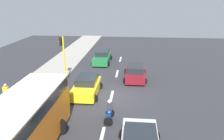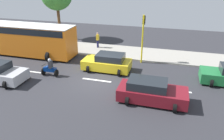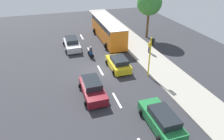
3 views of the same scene
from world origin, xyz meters
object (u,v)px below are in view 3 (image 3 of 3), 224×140
object	(u,v)px
motorcycle	(91,52)
street_tree_center	(149,3)
car_maroon	(93,89)
city_bus	(108,29)
car_silver	(72,44)
pedestrian_near_signal	(150,46)
car_green	(161,119)
traffic_light_corner	(151,52)
car_yellow_cab	(118,63)

from	to	relation	value
motorcycle	street_tree_center	xyz separation A→B (m)	(10.42, 4.65, 4.84)
car_maroon	motorcycle	world-z (taller)	motorcycle
city_bus	car_maroon	bearing A→B (deg)	-112.23
car_silver	city_bus	bearing A→B (deg)	16.62
car_silver	pedestrian_near_signal	distance (m)	11.00
car_green	car_silver	xyz separation A→B (m)	(-4.37, 17.75, 0.00)
car_green	car_silver	size ratio (longest dim) A/B	1.01
pedestrian_near_signal	street_tree_center	xyz separation A→B (m)	(2.57, 6.06, 4.42)
street_tree_center	city_bus	bearing A→B (deg)	174.10
traffic_light_corner	car_maroon	bearing A→B (deg)	-166.13
city_bus	traffic_light_corner	distance (m)	12.23
car_yellow_cab	city_bus	distance (m)	9.76
city_bus	car_yellow_cab	bearing A→B (deg)	-99.30
car_maroon	street_tree_center	xyz separation A→B (m)	(12.11, 13.13, 4.77)
car_green	motorcycle	bearing A→B (deg)	99.67
car_silver	pedestrian_near_signal	world-z (taller)	pedestrian_near_signal
car_silver	car_yellow_cab	size ratio (longest dim) A/B	1.10
car_green	motorcycle	size ratio (longest dim) A/B	3.00
motorcycle	pedestrian_near_signal	bearing A→B (deg)	-10.15
traffic_light_corner	car_silver	bearing A→B (deg)	124.18
car_yellow_cab	car_silver	bearing A→B (deg)	119.02
car_yellow_cab	car_maroon	bearing A→B (deg)	-133.90
car_maroon	street_tree_center	distance (m)	18.49
car_green	car_silver	bearing A→B (deg)	103.83
car_maroon	pedestrian_near_signal	world-z (taller)	pedestrian_near_signal
city_bus	motorcycle	size ratio (longest dim) A/B	7.19
city_bus	motorcycle	distance (m)	6.73
car_yellow_cab	traffic_light_corner	bearing A→B (deg)	-43.36
car_maroon	street_tree_center	bearing A→B (deg)	47.30
city_bus	motorcycle	bearing A→B (deg)	-126.53
car_maroon	car_silver	size ratio (longest dim) A/B	0.98
car_yellow_cab	motorcycle	bearing A→B (deg)	119.26
pedestrian_near_signal	street_tree_center	bearing A→B (deg)	67.05
car_green	traffic_light_corner	distance (m)	8.16
motorcycle	pedestrian_near_signal	world-z (taller)	pedestrian_near_signal
car_maroon	car_yellow_cab	bearing A→B (deg)	46.10
car_maroon	motorcycle	distance (m)	8.64
motorcycle	pedestrian_near_signal	xyz separation A→B (m)	(7.85, -1.41, 0.42)
pedestrian_near_signal	traffic_light_corner	size ratio (longest dim) A/B	0.38
traffic_light_corner	pedestrian_near_signal	bearing A→B (deg)	62.82
street_tree_center	car_yellow_cab	bearing A→B (deg)	-132.11
car_silver	car_yellow_cab	world-z (taller)	same
car_maroon	car_green	xyz separation A→B (m)	(4.11, -5.71, 0.00)
pedestrian_near_signal	motorcycle	bearing A→B (deg)	169.85
car_maroon	traffic_light_corner	size ratio (longest dim) A/B	0.99
car_maroon	car_silver	world-z (taller)	same
city_bus	pedestrian_near_signal	world-z (taller)	city_bus
pedestrian_near_signal	city_bus	bearing A→B (deg)	120.15
car_maroon	motorcycle	xyz separation A→B (m)	(1.69, 8.47, -0.07)
car_yellow_cab	pedestrian_near_signal	world-z (taller)	pedestrian_near_signal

